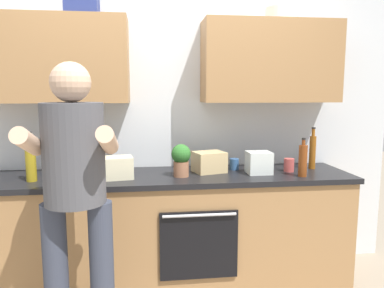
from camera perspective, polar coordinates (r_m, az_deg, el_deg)
name	(u,v)px	position (r m, az deg, el deg)	size (l,w,h in m)	color
ground_plane	(170,284)	(3.16, -3.52, -20.88)	(12.00, 12.00, 0.00)	gray
back_wall_unit	(166,97)	(3.05, -4.08, 7.24)	(4.00, 0.38, 2.50)	silver
counter	(169,230)	(2.97, -3.58, -13.25)	(2.84, 0.67, 0.90)	#A37547
person_standing	(75,187)	(2.17, -17.73, -6.32)	(0.49, 0.45, 1.69)	#383D4C
bottle_vinegar	(303,160)	(2.87, 16.86, -2.43)	(0.07, 0.07, 0.29)	brown
bottle_juice	(82,158)	(2.95, -16.71, -2.13)	(0.06, 0.06, 0.30)	orange
bottle_syrup	(312,151)	(3.19, 18.24, -1.06)	(0.05, 0.05, 0.35)	#8C4C14
bottle_oil	(31,161)	(2.84, -23.80, -2.47)	(0.07, 0.07, 0.35)	olive
bottle_soy	(70,164)	(2.91, -18.38, -2.94)	(0.07, 0.07, 0.22)	black
cup_tea	(234,164)	(3.03, 6.58, -3.13)	(0.08, 0.08, 0.09)	#33598C
cup_ceramic	(289,165)	(3.04, 14.85, -3.19)	(0.08, 0.08, 0.11)	#BF4C47
potted_herb	(181,159)	(2.75, -1.71, -2.32)	(0.15, 0.15, 0.25)	#9E6647
grocery_bag_rice	(115,168)	(2.76, -11.84, -3.63)	(0.25, 0.18, 0.16)	beige
grocery_bag_produce	(259,163)	(2.91, 10.36, -2.87)	(0.18, 0.17, 0.17)	silver
grocery_bag_bread	(209,162)	(2.92, 2.68, -2.81)	(0.23, 0.19, 0.16)	tan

